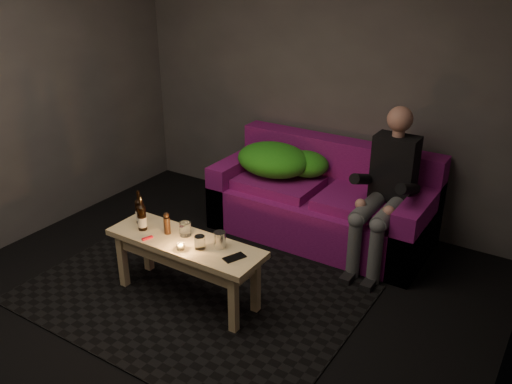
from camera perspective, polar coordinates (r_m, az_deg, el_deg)
floor at (r=3.93m, az=-8.83°, el=-13.98°), size 4.50×4.50×0.00m
room at (r=3.54m, az=-5.50°, el=11.61°), size 4.50×4.50×4.50m
rug at (r=4.23m, az=-6.72°, el=-10.61°), size 2.43×1.77×0.01m
sofa at (r=4.95m, az=7.09°, el=-1.21°), size 1.94×0.87×0.83m
green_blanket at (r=5.01m, az=2.50°, el=3.33°), size 0.85×0.58×0.29m
person at (r=4.46m, az=13.57°, el=0.55°), size 0.35×0.80×1.29m
coffee_table at (r=3.98m, az=-7.44°, el=-6.18°), size 1.21×0.39×0.50m
beer_bottle_a at (r=4.21m, az=-12.14°, el=-1.97°), size 0.07×0.07×0.26m
beer_bottle_b at (r=4.10m, az=-11.93°, el=-2.62°), size 0.07×0.07×0.27m
salt_shaker at (r=4.06m, az=-9.33°, el=-3.52°), size 0.05×0.05×0.09m
pepper_mill at (r=4.02m, az=-9.35°, el=-3.51°), size 0.05×0.05×0.13m
tumbler_back at (r=3.99m, az=-7.46°, el=-3.89°), size 0.09×0.09×0.10m
tealight at (r=3.82m, az=-7.94°, el=-5.71°), size 0.06×0.06×0.04m
tumbler_front at (r=3.81m, az=-5.93°, el=-5.30°), size 0.09×0.09×0.09m
steel_cup at (r=3.81m, az=-3.84°, el=-5.03°), size 0.10×0.10×0.12m
smartphone at (r=3.70m, az=-2.29°, el=-6.91°), size 0.13×0.17×0.01m
red_lighter at (r=4.00m, az=-11.37°, el=-4.78°), size 0.05×0.08×0.01m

